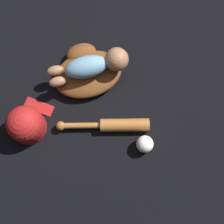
% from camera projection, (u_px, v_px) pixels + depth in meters
% --- Properties ---
extents(ground_plane, '(6.00, 6.00, 0.00)m').
position_uv_depth(ground_plane, '(96.00, 86.00, 1.49)').
color(ground_plane, black).
extents(baseball_glove, '(0.38, 0.33, 0.08)m').
position_uv_depth(baseball_glove, '(87.00, 71.00, 1.47)').
color(baseball_glove, brown).
rests_on(baseball_glove, ground).
extents(baby_figure, '(0.38, 0.17, 0.11)m').
position_uv_depth(baby_figure, '(95.00, 65.00, 1.38)').
color(baby_figure, '#6693B2').
rests_on(baby_figure, baseball_glove).
extents(baseball_bat, '(0.42, 0.06, 0.06)m').
position_uv_depth(baseball_bat, '(114.00, 125.00, 1.41)').
color(baseball_bat, '#9E602D').
rests_on(baseball_bat, ground).
extents(baseball, '(0.08, 0.08, 0.08)m').
position_uv_depth(baseball, '(145.00, 144.00, 1.38)').
color(baseball, white).
rests_on(baseball, ground).
extents(baseball_cap, '(0.20, 0.23, 0.16)m').
position_uv_depth(baseball_cap, '(26.00, 124.00, 1.37)').
color(baseball_cap, maroon).
rests_on(baseball_cap, ground).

